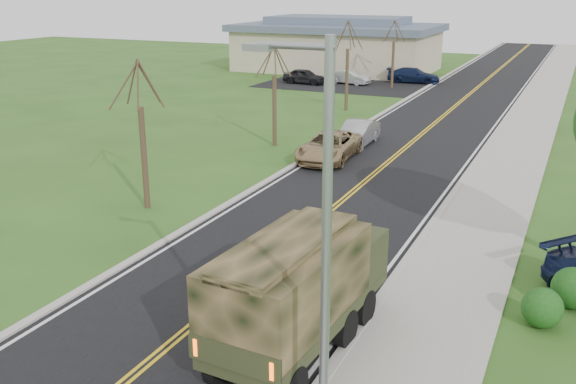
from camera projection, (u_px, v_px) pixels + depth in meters
The scene contains 17 objects.
ground at pixel (133, 376), 15.05m from camera, with size 160.00×160.00×0.00m, color #2B4E1A.
road at pixel (458, 104), 49.60m from camera, with size 8.00×120.00×0.01m, color black.
curb_right at pixel (514, 108), 47.92m from camera, with size 0.30×120.00×0.12m, color #9E998E.
sidewalk_right at pixel (539, 109), 47.22m from camera, with size 3.20×120.00×0.10m, color #9E998E.
curb_left at pixel (405, 100), 51.24m from camera, with size 0.30×120.00×0.10m, color #9E998E.
street_light at pixel (321, 242), 11.30m from camera, with size 1.65×0.22×8.00m.
bare_tree_a at pixel (143, 146), 25.68m from camera, with size 1.93×2.26×6.08m.
bare_tree_b at pixel (274, 102), 36.09m from camera, with size 1.83×2.14×5.73m.
bare_tree_c at pixel (347, 72), 46.36m from camera, with size 2.04×2.39×6.42m.
bare_tree_d at pixel (393, 59), 56.80m from camera, with size 1.88×2.20×5.91m.
commercial_building at pixel (338, 45), 68.96m from camera, with size 25.50×21.50×5.65m.
military_truck at pixel (299, 284), 15.60m from camera, with size 2.59×6.46×3.16m.
suv_champagne at pixel (329, 146), 33.55m from camera, with size 2.41×5.22×1.45m, color tan.
sedan_silver at pixel (357, 133), 36.63m from camera, with size 1.48×4.23×1.39m, color #A7A7AB.
lot_car_dark at pixel (305, 76), 59.69m from camera, with size 1.65×4.10×1.40m, color black.
lot_car_silver at pixel (349, 77), 59.55m from camera, with size 1.37×3.93×1.29m, color silver.
lot_car_navy at pixel (414, 75), 60.33m from camera, with size 1.98×4.87×1.41m, color #0F1A3A.
Camera 1 is at (8.77, -10.26, 8.74)m, focal length 40.00 mm.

